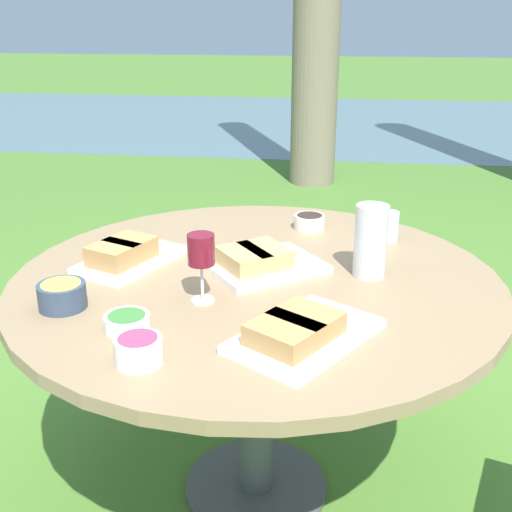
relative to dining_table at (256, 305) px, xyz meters
The scene contains 13 objects.
ground_plane 0.66m from the dining_table, ahead, with size 40.00×40.00×0.00m, color #4C7A2D.
river_strip 7.24m from the dining_table, 90.00° to the left, with size 40.00×4.82×0.01m.
dining_table is the anchor object (origin of this frame).
water_pitcher 0.37m from the dining_table, ahead, with size 0.10×0.09×0.21m.
wine_glass 0.31m from the dining_table, 121.59° to the right, with size 0.07×0.07×0.18m.
platter_bread_main 0.13m from the dining_table, 82.93° to the left, with size 0.39×0.38×0.07m.
platter_charcuterie 0.41m from the dining_table, behind, with size 0.30×0.37×0.08m.
platter_sandwich_side 0.42m from the dining_table, 68.29° to the right, with size 0.38×0.42×0.07m.
bowl_fries 0.54m from the dining_table, 149.58° to the right, with size 0.12×0.12×0.07m.
bowl_salad 0.46m from the dining_table, 125.35° to the right, with size 0.11×0.11×0.04m.
bowl_olives 0.47m from the dining_table, 73.83° to the left, with size 0.11×0.11×0.05m.
bowl_dip_red 0.55m from the dining_table, 110.09° to the right, with size 0.10×0.10×0.06m.
cup_water_near 0.54m from the dining_table, 42.58° to the left, with size 0.07×0.07×0.10m.
Camera 1 is at (0.22, -1.66, 1.46)m, focal length 45.00 mm.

